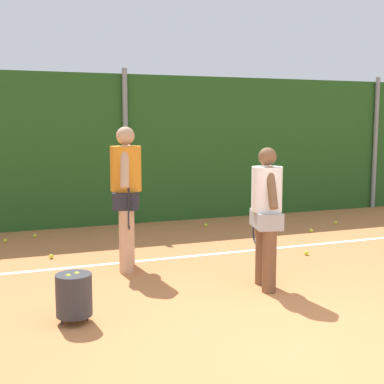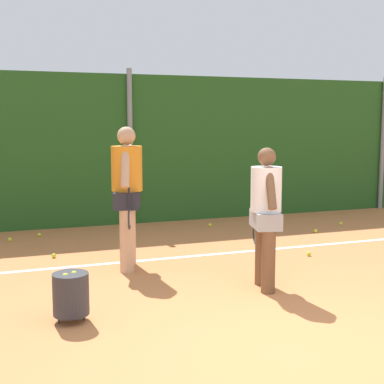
# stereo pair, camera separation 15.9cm
# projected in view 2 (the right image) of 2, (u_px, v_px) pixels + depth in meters

# --- Properties ---
(ground_plane) EXTENTS (31.42, 31.42, 0.00)m
(ground_plane) POSITION_uv_depth(u_px,v_px,m) (213.00, 289.00, 6.41)
(ground_plane) COLOR #C67542
(hedge_fence_backdrop) EXTENTS (20.42, 0.25, 2.90)m
(hedge_fence_backdrop) POSITION_uv_depth(u_px,v_px,m) (128.00, 150.00, 10.45)
(hedge_fence_backdrop) COLOR #23511E
(hedge_fence_backdrop) RESTS_ON ground_plane
(fence_post_center) EXTENTS (0.10, 0.10, 3.00)m
(fence_post_center) POSITION_uv_depth(u_px,v_px,m) (130.00, 148.00, 10.28)
(fence_post_center) COLOR gray
(fence_post_center) RESTS_ON ground_plane
(fence_post_right) EXTENTS (0.10, 0.10, 3.00)m
(fence_post_right) POSITION_uv_depth(u_px,v_px,m) (383.00, 144.00, 12.22)
(fence_post_right) COLOR gray
(fence_post_right) RESTS_ON ground_plane
(court_baseline_paint) EXTENTS (14.92, 0.10, 0.01)m
(court_baseline_paint) POSITION_uv_depth(u_px,v_px,m) (174.00, 258.00, 7.87)
(court_baseline_paint) COLOR white
(court_baseline_paint) RESTS_ON ground_plane
(player_foreground_near) EXTENTS (0.40, 0.78, 1.69)m
(player_foreground_near) POSITION_uv_depth(u_px,v_px,m) (266.00, 211.00, 6.32)
(player_foreground_near) COLOR brown
(player_foreground_near) RESTS_ON ground_plane
(player_midcourt) EXTENTS (0.48, 0.85, 1.93)m
(player_midcourt) POSITION_uv_depth(u_px,v_px,m) (127.00, 190.00, 7.18)
(player_midcourt) COLOR tan
(player_midcourt) RESTS_ON ground_plane
(ball_hopper) EXTENTS (0.36, 0.36, 0.51)m
(ball_hopper) POSITION_uv_depth(u_px,v_px,m) (71.00, 294.00, 5.32)
(ball_hopper) COLOR #2D2D33
(ball_hopper) RESTS_ON ground_plane
(tennis_ball_0) EXTENTS (0.07, 0.07, 0.07)m
(tennis_ball_0) POSITION_uv_depth(u_px,v_px,m) (210.00, 225.00, 10.21)
(tennis_ball_0) COLOR #CCDB33
(tennis_ball_0) RESTS_ON ground_plane
(tennis_ball_1) EXTENTS (0.07, 0.07, 0.07)m
(tennis_ball_1) POSITION_uv_depth(u_px,v_px,m) (341.00, 223.00, 10.38)
(tennis_ball_1) COLOR #CCDB33
(tennis_ball_1) RESTS_ON ground_plane
(tennis_ball_3) EXTENTS (0.07, 0.07, 0.07)m
(tennis_ball_3) POSITION_uv_depth(u_px,v_px,m) (309.00, 254.00, 7.99)
(tennis_ball_3) COLOR #CCDB33
(tennis_ball_3) RESTS_ON ground_plane
(tennis_ball_4) EXTENTS (0.07, 0.07, 0.07)m
(tennis_ball_4) POSITION_uv_depth(u_px,v_px,m) (39.00, 235.00, 9.33)
(tennis_ball_4) COLOR #CCDB33
(tennis_ball_4) RESTS_ON ground_plane
(tennis_ball_5) EXTENTS (0.07, 0.07, 0.07)m
(tennis_ball_5) POSITION_uv_depth(u_px,v_px,m) (10.00, 240.00, 8.95)
(tennis_ball_5) COLOR #CCDB33
(tennis_ball_5) RESTS_ON ground_plane
(tennis_ball_6) EXTENTS (0.07, 0.07, 0.07)m
(tennis_ball_6) POSITION_uv_depth(u_px,v_px,m) (315.00, 231.00, 9.66)
(tennis_ball_6) COLOR #CCDB33
(tennis_ball_6) RESTS_ON ground_plane
(tennis_ball_10) EXTENTS (0.07, 0.07, 0.07)m
(tennis_ball_10) POSITION_uv_depth(u_px,v_px,m) (54.00, 256.00, 7.88)
(tennis_ball_10) COLOR #CCDB33
(tennis_ball_10) RESTS_ON ground_plane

